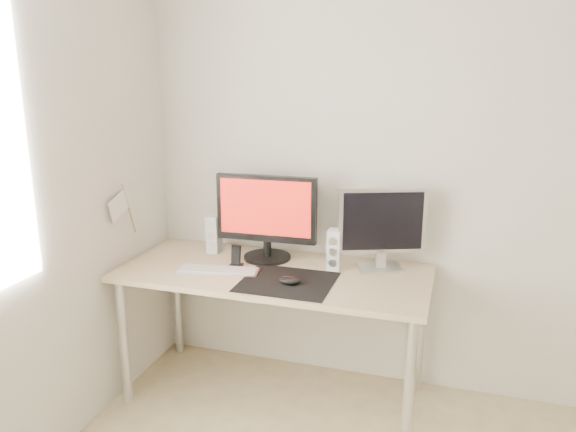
# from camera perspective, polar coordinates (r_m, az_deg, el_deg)

# --- Properties ---
(wall_back) EXTENTS (3.50, 0.00, 3.50)m
(wall_back) POSITION_cam_1_polar(r_m,az_deg,el_deg) (3.00, 18.01, 4.54)
(wall_back) COLOR white
(wall_back) RESTS_ON ground
(mousepad) EXTENTS (0.45, 0.40, 0.00)m
(mousepad) POSITION_cam_1_polar(r_m,az_deg,el_deg) (2.77, -0.08, -6.71)
(mousepad) COLOR black
(mousepad) RESTS_ON desk
(mouse) EXTENTS (0.11, 0.06, 0.04)m
(mouse) POSITION_cam_1_polar(r_m,az_deg,el_deg) (2.73, 0.14, -6.57)
(mouse) COLOR black
(mouse) RESTS_ON mousepad
(desk) EXTENTS (1.60, 0.70, 0.73)m
(desk) POSITION_cam_1_polar(r_m,az_deg,el_deg) (2.95, -1.42, -6.98)
(desk) COLOR #D1B587
(desk) RESTS_ON ground
(main_monitor) EXTENTS (0.55, 0.27, 0.47)m
(main_monitor) POSITION_cam_1_polar(r_m,az_deg,el_deg) (3.02, -2.21, 0.17)
(main_monitor) COLOR black
(main_monitor) RESTS_ON desk
(second_monitor) EXTENTS (0.43, 0.23, 0.43)m
(second_monitor) POSITION_cam_1_polar(r_m,az_deg,el_deg) (2.91, 9.52, -0.90)
(second_monitor) COLOR silver
(second_monitor) RESTS_ON desk
(speaker_left) EXTENTS (0.07, 0.08, 0.21)m
(speaker_left) POSITION_cam_1_polar(r_m,az_deg,el_deg) (3.20, -7.54, -1.83)
(speaker_left) COLOR silver
(speaker_left) RESTS_ON desk
(speaker_right) EXTENTS (0.07, 0.08, 0.21)m
(speaker_right) POSITION_cam_1_polar(r_m,az_deg,el_deg) (2.92, 4.75, -3.43)
(speaker_right) COLOR white
(speaker_right) RESTS_ON desk
(keyboard) EXTENTS (0.43, 0.19, 0.02)m
(keyboard) POSITION_cam_1_polar(r_m,az_deg,el_deg) (2.93, -7.11, -5.48)
(keyboard) COLOR silver
(keyboard) RESTS_ON desk
(phone_dock) EXTENTS (0.06, 0.05, 0.11)m
(phone_dock) POSITION_cam_1_polar(r_m,az_deg,el_deg) (2.98, -5.29, -4.50)
(phone_dock) COLOR black
(phone_dock) RESTS_ON desk
(pennant) EXTENTS (0.01, 0.23, 0.29)m
(pennant) POSITION_cam_1_polar(r_m,az_deg,el_deg) (3.05, -16.53, 0.93)
(pennant) COLOR #A57F54
(pennant) RESTS_ON wall_left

